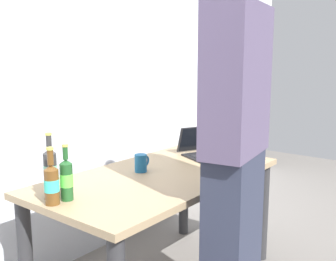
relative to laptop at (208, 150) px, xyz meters
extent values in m
cube|color=#9E8460|center=(-0.57, -0.03, -0.06)|extent=(1.54, 0.80, 0.04)
cylinder|color=#2D2D30|center=(0.14, -0.37, -0.42)|extent=(0.08, 0.08, 0.69)
cylinder|color=#2D2D30|center=(-1.28, 0.31, -0.42)|extent=(0.08, 0.08, 0.69)
cylinder|color=#2D2D30|center=(0.14, 0.31, -0.42)|extent=(0.08, 0.08, 0.69)
cube|color=black|center=(-0.02, -0.05, -0.03)|extent=(0.43, 0.38, 0.01)
cube|color=#232326|center=(-0.03, -0.07, -0.03)|extent=(0.33, 0.26, 0.00)
cube|color=black|center=(0.05, 0.10, 0.06)|extent=(0.35, 0.21, 0.19)
cube|color=black|center=(0.04, 0.10, 0.06)|extent=(0.32, 0.19, 0.17)
cylinder|color=#333333|center=(-1.22, 0.14, 0.07)|extent=(0.06, 0.06, 0.22)
cone|color=#333333|center=(-1.22, 0.14, 0.19)|extent=(0.06, 0.06, 0.02)
cylinder|color=#333333|center=(-1.22, 0.14, 0.23)|extent=(0.03, 0.03, 0.07)
cylinder|color=#BFB74C|center=(-1.22, 0.14, 0.27)|extent=(0.03, 0.03, 0.01)
cylinder|color=#6CB191|center=(-1.22, 0.14, 0.08)|extent=(0.07, 0.07, 0.08)
cylinder|color=brown|center=(-1.28, 0.04, 0.04)|extent=(0.07, 0.07, 0.17)
cone|color=brown|center=(-1.28, 0.04, 0.14)|extent=(0.07, 0.07, 0.02)
cylinder|color=brown|center=(-1.28, 0.04, 0.19)|extent=(0.03, 0.03, 0.07)
cylinder|color=#BFB74C|center=(-1.28, 0.04, 0.23)|extent=(0.03, 0.03, 0.01)
cylinder|color=#38C9B0|center=(-1.28, 0.04, 0.05)|extent=(0.07, 0.07, 0.06)
cylinder|color=#1E5123|center=(-1.20, 0.03, 0.05)|extent=(0.06, 0.06, 0.18)
cone|color=#1E5123|center=(-1.20, 0.03, 0.15)|extent=(0.06, 0.06, 0.02)
cylinder|color=#1E5123|center=(-1.20, 0.03, 0.19)|extent=(0.02, 0.02, 0.06)
cylinder|color=#BFB74C|center=(-1.20, 0.03, 0.23)|extent=(0.03, 0.03, 0.01)
cylinder|color=#60D943|center=(-1.20, 0.03, 0.06)|extent=(0.06, 0.06, 0.06)
cube|color=#2D3347|center=(-0.69, -0.59, -0.29)|extent=(0.40, 0.25, 0.95)
cube|color=#594C6B|center=(-0.69, -0.59, 0.53)|extent=(0.47, 0.27, 0.69)
cylinder|color=#19598C|center=(-0.62, 0.09, 0.01)|extent=(0.07, 0.07, 0.11)
torus|color=#19598C|center=(-0.58, 0.09, 0.02)|extent=(0.07, 0.01, 0.07)
cube|color=silver|center=(-0.57, 0.70, 0.53)|extent=(6.00, 0.10, 2.60)
camera|label=1|loc=(-2.34, -1.48, 0.62)|focal=42.44mm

